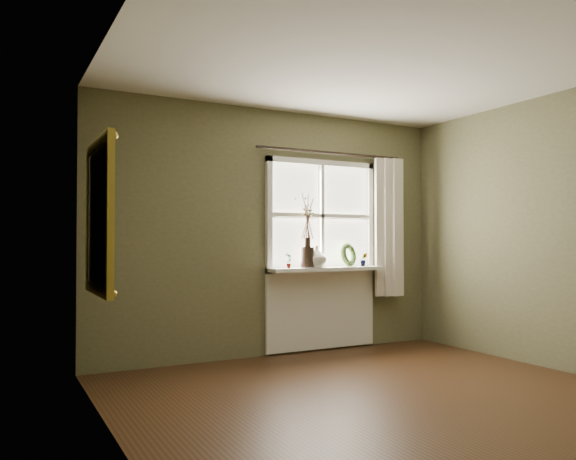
% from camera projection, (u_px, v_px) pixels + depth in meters
% --- Properties ---
extents(floor, '(4.50, 4.50, 0.00)m').
position_uv_depth(floor, '(420.00, 412.00, 3.94)').
color(floor, '#392111').
rests_on(floor, ground).
extents(ceiling, '(4.50, 4.50, 0.00)m').
position_uv_depth(ceiling, '(418.00, 45.00, 3.99)').
color(ceiling, silver).
rests_on(ceiling, ground).
extents(wall_back, '(4.00, 0.10, 2.60)m').
position_uv_depth(wall_back, '(274.00, 232.00, 6.00)').
color(wall_back, brown).
rests_on(wall_back, ground).
extents(wall_left, '(0.10, 4.50, 2.60)m').
position_uv_depth(wall_left, '(123.00, 223.00, 3.01)').
color(wall_left, brown).
rests_on(wall_left, ground).
extents(window_frame, '(1.36, 0.06, 1.24)m').
position_uv_depth(window_frame, '(321.00, 216.00, 6.20)').
color(window_frame, white).
rests_on(window_frame, wall_back).
extents(window_sill, '(1.36, 0.26, 0.04)m').
position_uv_depth(window_sill, '(327.00, 269.00, 6.09)').
color(window_sill, white).
rests_on(window_sill, wall_back).
extents(window_apron, '(1.36, 0.04, 0.88)m').
position_uv_depth(window_apron, '(321.00, 308.00, 6.18)').
color(window_apron, white).
rests_on(window_apron, ground).
extents(dark_jug, '(0.15, 0.15, 0.22)m').
position_uv_depth(dark_jug, '(307.00, 257.00, 5.98)').
color(dark_jug, black).
rests_on(dark_jug, window_sill).
extents(cream_vase, '(0.26, 0.26, 0.23)m').
position_uv_depth(cream_vase, '(316.00, 257.00, 6.03)').
color(cream_vase, beige).
rests_on(cream_vase, window_sill).
extents(wreath, '(0.29, 0.22, 0.27)m').
position_uv_depth(wreath, '(348.00, 257.00, 6.27)').
color(wreath, '#324B21').
rests_on(wreath, window_sill).
extents(potted_plant_left, '(0.10, 0.09, 0.17)m').
position_uv_depth(potted_plant_left, '(289.00, 260.00, 5.87)').
color(potted_plant_left, '#324B21').
rests_on(potted_plant_left, window_sill).
extents(potted_plant_right, '(0.10, 0.10, 0.15)m').
position_uv_depth(potted_plant_right, '(364.00, 259.00, 6.32)').
color(potted_plant_right, '#324B21').
rests_on(potted_plant_right, window_sill).
extents(curtain, '(0.36, 0.12, 1.59)m').
position_uv_depth(curtain, '(388.00, 227.00, 6.50)').
color(curtain, beige).
rests_on(curtain, wall_back).
extents(curtain_rod, '(1.84, 0.03, 0.03)m').
position_uv_depth(curtain_rod, '(332.00, 153.00, 6.21)').
color(curtain_rod, black).
rests_on(curtain_rod, wall_back).
extents(gilt_mirror, '(0.10, 0.99, 1.18)m').
position_uv_depth(gilt_mirror, '(98.00, 216.00, 4.24)').
color(gilt_mirror, white).
rests_on(gilt_mirror, wall_left).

